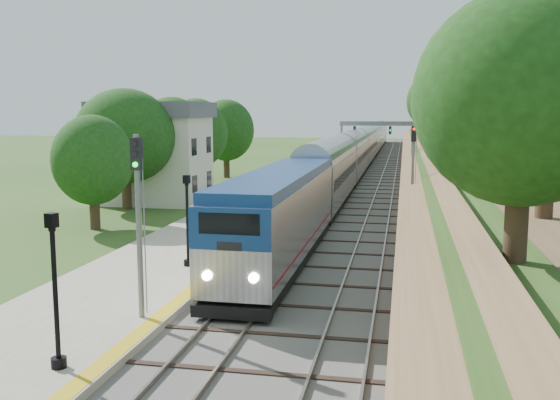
% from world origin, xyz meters
% --- Properties ---
extents(ground, '(320.00, 320.00, 0.00)m').
position_xyz_m(ground, '(0.00, 0.00, 0.00)').
color(ground, '#2D4C19').
rests_on(ground, ground).
extents(trackbed, '(9.50, 170.00, 0.28)m').
position_xyz_m(trackbed, '(2.00, 60.00, 0.07)').
color(trackbed, '#4C4944').
rests_on(trackbed, ground).
extents(platform, '(6.40, 68.00, 0.38)m').
position_xyz_m(platform, '(-5.20, 16.00, 0.19)').
color(platform, gray).
rests_on(platform, ground).
extents(yellow_stripe, '(0.55, 68.00, 0.01)m').
position_xyz_m(yellow_stripe, '(-2.35, 16.00, 0.39)').
color(yellow_stripe, gold).
rests_on(yellow_stripe, platform).
extents(embankment, '(10.64, 170.00, 11.70)m').
position_xyz_m(embankment, '(10.35, 60.00, 1.95)').
color(embankment, brown).
rests_on(embankment, ground).
extents(station_building, '(8.60, 6.60, 8.00)m').
position_xyz_m(station_building, '(-14.00, 30.00, 4.09)').
color(station_building, silver).
rests_on(station_building, ground).
extents(signal_gantry, '(8.40, 0.38, 6.20)m').
position_xyz_m(signal_gantry, '(2.47, 54.99, 4.82)').
color(signal_gantry, slate).
rests_on(signal_gantry, ground).
extents(trees_behind_platform, '(7.82, 53.32, 7.21)m').
position_xyz_m(trees_behind_platform, '(-11.17, 20.67, 4.53)').
color(trees_behind_platform, '#332316').
rests_on(trees_behind_platform, ground).
extents(train, '(2.87, 134.63, 4.21)m').
position_xyz_m(train, '(0.00, 69.01, 2.17)').
color(train, black).
rests_on(train, trackbed).
extents(lamppost_mid, '(0.42, 0.42, 4.22)m').
position_xyz_m(lamppost_mid, '(-3.37, -2.27, 2.26)').
color(lamppost_mid, black).
rests_on(lamppost_mid, platform).
extents(lamppost_far, '(0.40, 0.40, 4.08)m').
position_xyz_m(lamppost_far, '(-3.76, 9.12, 2.20)').
color(lamppost_far, black).
rests_on(lamppost_far, platform).
extents(signal_platform, '(0.36, 0.28, 6.12)m').
position_xyz_m(signal_platform, '(-2.90, 2.08, 4.14)').
color(signal_platform, slate).
rests_on(signal_platform, platform).
extents(signal_farside, '(0.34, 0.27, 6.28)m').
position_xyz_m(signal_farside, '(6.20, 25.42, 3.96)').
color(signal_farside, slate).
rests_on(signal_farside, ground).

